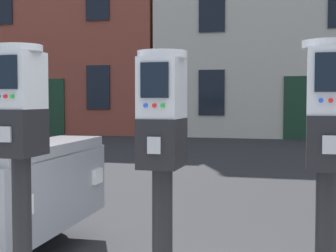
{
  "coord_description": "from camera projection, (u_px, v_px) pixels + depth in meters",
  "views": [
    {
      "loc": [
        0.6,
        -2.31,
        1.36
      ],
      "look_at": [
        0.04,
        -0.13,
        1.23
      ],
      "focal_mm": 53.1,
      "sensor_mm": 36.0,
      "label": 1
    }
  ],
  "objects": [
    {
      "name": "parking_meter_near_kerb",
      "position": [
        21.0,
        142.0,
        2.33
      ],
      "size": [
        0.22,
        0.25,
        1.47
      ],
      "rotation": [
        0.0,
        0.0,
        -1.58
      ],
      "color": "black",
      "rests_on": "sidewalk_slab"
    },
    {
      "name": "parking_meter_twin_adjacent",
      "position": [
        162.0,
        153.0,
        2.16
      ],
      "size": [
        0.22,
        0.25,
        1.42
      ],
      "rotation": [
        0.0,
        0.0,
        -1.58
      ],
      "color": "black",
      "rests_on": "sidewalk_slab"
    },
    {
      "name": "parking_meter_end_of_row",
      "position": [
        328.0,
        153.0,
        1.99
      ],
      "size": [
        0.22,
        0.25,
        1.45
      ],
      "rotation": [
        0.0,
        0.0,
        -1.58
      ],
      "color": "black",
      "rests_on": "sidewalk_slab"
    },
    {
      "name": "townhouse_brick_corner",
      "position": [
        80.0,
        17.0,
        21.15
      ],
      "size": [
        7.84,
        5.71,
        9.66
      ],
      "color": "brown",
      "rests_on": "ground_plane"
    }
  ]
}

